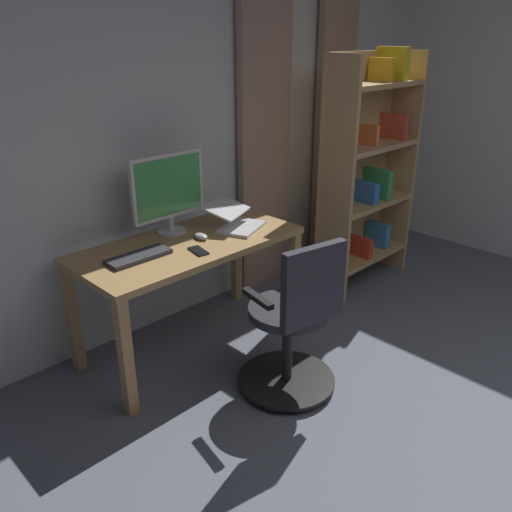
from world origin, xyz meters
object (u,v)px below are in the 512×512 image
computer_monitor (168,189)px  laptop (236,220)px  computer_mouse (201,236)px  bookshelf (365,172)px  cell_phone_by_monitor (198,251)px  computer_keyboard (139,256)px  desk (189,257)px  office_chair (295,325)px

computer_monitor → laptop: computer_monitor is taller
computer_mouse → bookshelf: bookshelf is taller
computer_monitor → cell_phone_by_monitor: 0.47m
cell_phone_by_monitor → computer_keyboard: bearing=-16.6°
computer_keyboard → computer_mouse: size_ratio=3.68×
desk → computer_monitor: 0.43m
desk → computer_keyboard: 0.37m
desk → laptop: size_ratio=3.33×
office_chair → computer_monitor: size_ratio=1.82×
office_chair → laptop: 0.86m
desk → office_chair: office_chair is taller
office_chair → computer_mouse: office_chair is taller
office_chair → computer_monitor: 1.14m
computer_monitor → bookshelf: bookshelf is taller
laptop → computer_mouse: 0.29m
computer_keyboard → computer_monitor: bearing=-150.3°
computer_mouse → cell_phone_by_monitor: bearing=46.3°
computer_monitor → computer_mouse: bearing=102.7°
laptop → bookshelf: 1.26m
desk → cell_phone_by_monitor: bearing=71.3°
desk → office_chair: 0.80m
desk → bookshelf: 1.65m
desk → computer_mouse: size_ratio=13.82×
desk → office_chair: (-0.10, 0.77, -0.20)m
cell_phone_by_monitor → bookshelf: size_ratio=0.08×
office_chair → cell_phone_by_monitor: size_ratio=6.49×
desk → bookshelf: size_ratio=0.77×
desk → cell_phone_by_monitor: 0.20m
computer_keyboard → laptop: size_ratio=0.89×
laptop → bookshelf: bearing=153.1°
desk → computer_mouse: 0.14m
laptop → computer_mouse: bearing=-22.7°
office_chair → cell_phone_by_monitor: bearing=116.0°
office_chair → laptop: size_ratio=2.25×
bookshelf → laptop: bearing=-5.2°
cell_phone_by_monitor → laptop: bearing=-150.4°
computer_monitor → cell_phone_by_monitor: computer_monitor is taller
cell_phone_by_monitor → bookshelf: (-1.68, -0.03, 0.16)m
laptop → computer_mouse: size_ratio=4.15×
desk → bookshelf: bookshelf is taller
computer_keyboard → bookshelf: bookshelf is taller
computer_monitor → bookshelf: bearing=167.6°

